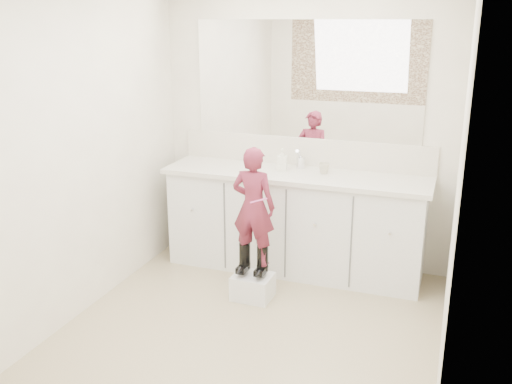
% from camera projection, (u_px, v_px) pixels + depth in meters
% --- Properties ---
extents(floor, '(3.00, 3.00, 0.00)m').
position_uv_depth(floor, '(245.00, 337.00, 4.02)').
color(floor, '#958762').
rests_on(floor, ground).
extents(wall_back, '(2.60, 0.00, 2.60)m').
position_uv_depth(wall_back, '(305.00, 131.00, 5.01)').
color(wall_back, beige).
rests_on(wall_back, floor).
extents(wall_front, '(2.60, 0.00, 2.60)m').
position_uv_depth(wall_front, '(112.00, 263.00, 2.32)').
color(wall_front, beige).
rests_on(wall_front, floor).
extents(wall_left, '(0.00, 3.00, 3.00)m').
position_uv_depth(wall_left, '(75.00, 156.00, 4.09)').
color(wall_left, beige).
rests_on(wall_left, floor).
extents(wall_right, '(0.00, 3.00, 3.00)m').
position_uv_depth(wall_right, '(457.00, 193.00, 3.24)').
color(wall_right, beige).
rests_on(wall_right, floor).
extents(vanity_cabinet, '(2.20, 0.55, 0.85)m').
position_uv_depth(vanity_cabinet, '(295.00, 224.00, 4.99)').
color(vanity_cabinet, silver).
rests_on(vanity_cabinet, floor).
extents(countertop, '(2.28, 0.58, 0.04)m').
position_uv_depth(countertop, '(295.00, 175.00, 4.85)').
color(countertop, beige).
rests_on(countertop, vanity_cabinet).
extents(backsplash, '(2.28, 0.03, 0.25)m').
position_uv_depth(backsplash, '(304.00, 152.00, 5.06)').
color(backsplash, beige).
rests_on(backsplash, countertop).
extents(mirror, '(2.00, 0.02, 1.00)m').
position_uv_depth(mirror, '(306.00, 80.00, 4.87)').
color(mirror, white).
rests_on(mirror, wall_back).
extents(dot_panel, '(2.00, 0.01, 1.20)m').
position_uv_depth(dot_panel, '(105.00, 154.00, 2.19)').
color(dot_panel, '#472819').
rests_on(dot_panel, wall_front).
extents(faucet, '(0.08, 0.08, 0.10)m').
position_uv_depth(faucet, '(301.00, 163.00, 4.98)').
color(faucet, silver).
rests_on(faucet, countertop).
extents(cup, '(0.11, 0.11, 0.09)m').
position_uv_depth(cup, '(324.00, 168.00, 4.81)').
color(cup, '#BFB899').
rests_on(cup, countertop).
extents(soap_bottle, '(0.10, 0.10, 0.18)m').
position_uv_depth(soap_bottle, '(282.00, 159.00, 4.91)').
color(soap_bottle, white).
rests_on(soap_bottle, countertop).
extents(step_stool, '(0.31, 0.26, 0.20)m').
position_uv_depth(step_stool, '(253.00, 287.00, 4.55)').
color(step_stool, silver).
rests_on(step_stool, floor).
extents(boot_left, '(0.10, 0.17, 0.26)m').
position_uv_depth(boot_left, '(245.00, 258.00, 4.52)').
color(boot_left, black).
rests_on(boot_left, step_stool).
extents(boot_right, '(0.10, 0.17, 0.26)m').
position_uv_depth(boot_right, '(263.00, 261.00, 4.48)').
color(boot_right, black).
rests_on(boot_right, step_stool).
extents(toddler, '(0.35, 0.23, 0.94)m').
position_uv_depth(toddler, '(254.00, 207.00, 4.37)').
color(toddler, '#A9344B').
rests_on(toddler, step_stool).
extents(toothbrush, '(0.14, 0.02, 0.06)m').
position_uv_depth(toothbrush, '(259.00, 201.00, 4.25)').
color(toothbrush, '#F55FB9').
rests_on(toothbrush, toddler).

